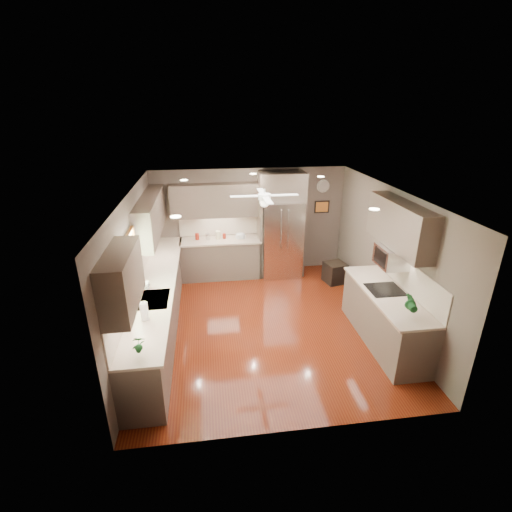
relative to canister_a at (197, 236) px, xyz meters
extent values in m
plane|color=#4B140A|center=(1.25, -2.24, -1.02)|extent=(5.00, 5.00, 0.00)
plane|color=white|center=(1.25, -2.24, 1.48)|extent=(5.00, 5.00, 0.00)
plane|color=brown|center=(1.25, 0.26, 0.23)|extent=(4.50, 0.00, 4.50)
plane|color=brown|center=(1.25, -4.74, 0.23)|extent=(4.50, 0.00, 4.50)
plane|color=brown|center=(-1.00, -2.24, 0.23)|extent=(0.00, 5.00, 5.00)
plane|color=brown|center=(3.50, -2.24, 0.23)|extent=(0.00, 5.00, 5.00)
cylinder|color=maroon|center=(0.00, 0.00, 0.00)|extent=(0.10, 0.10, 0.15)
cylinder|color=silver|center=(0.24, -0.02, -0.01)|extent=(0.13, 0.13, 0.15)
cylinder|color=beige|center=(0.48, -0.01, 0.01)|extent=(0.14, 0.14, 0.20)
cylinder|color=maroon|center=(0.62, 0.00, -0.02)|extent=(0.09, 0.09, 0.12)
imported|color=white|center=(-0.82, -2.40, 0.03)|extent=(0.10, 0.10, 0.21)
imported|color=#164E1F|center=(-0.69, -4.17, 0.07)|extent=(0.17, 0.13, 0.31)
imported|color=#164E1F|center=(3.16, -3.73, 0.10)|extent=(0.22, 0.19, 0.37)
imported|color=beige|center=(0.99, -0.07, -0.05)|extent=(0.25, 0.25, 0.06)
cube|color=brown|center=(-0.70, -2.09, -0.57)|extent=(0.60, 4.70, 0.90)
cube|color=#C1AF9B|center=(-0.69, -2.09, -0.10)|extent=(0.65, 4.70, 0.04)
cube|color=beige|center=(-0.99, -2.09, 0.18)|extent=(0.02, 4.70, 0.50)
cube|color=brown|center=(0.52, -0.04, -0.57)|extent=(1.85, 0.60, 0.90)
cube|color=#C1AF9B|center=(0.52, -0.06, -0.10)|extent=(1.85, 0.65, 0.04)
cube|color=beige|center=(0.52, 0.25, 0.18)|extent=(1.85, 0.02, 0.50)
cube|color=brown|center=(-0.84, -3.84, 0.81)|extent=(0.33, 1.20, 0.75)
cube|color=brown|center=(-0.84, -0.94, 0.81)|extent=(0.33, 2.40, 0.75)
cube|color=brown|center=(0.52, 0.09, 0.81)|extent=(2.15, 0.33, 0.75)
cube|color=brown|center=(3.33, -2.79, 1.01)|extent=(0.33, 1.70, 0.75)
cube|color=#BFF2B2|center=(-0.99, -2.74, 0.53)|extent=(0.01, 1.00, 0.80)
cube|color=#965428|center=(-0.96, -2.74, 0.96)|extent=(0.05, 1.12, 0.06)
cube|color=#965428|center=(-0.96, -2.74, 0.10)|extent=(0.05, 1.12, 0.06)
cube|color=#965428|center=(-0.96, -3.27, 0.53)|extent=(0.05, 0.06, 0.80)
cube|color=#965428|center=(-0.96, -2.21, 0.53)|extent=(0.05, 0.06, 0.80)
cube|color=silver|center=(-0.68, -2.74, -0.09)|extent=(0.50, 0.70, 0.03)
cube|color=#262626|center=(-0.68, -2.74, -0.13)|extent=(0.44, 0.62, 0.05)
cylinder|color=silver|center=(-0.88, -2.74, 0.03)|extent=(0.02, 0.02, 0.24)
cylinder|color=silver|center=(-0.82, -2.74, 0.15)|extent=(0.16, 0.02, 0.02)
cube|color=silver|center=(1.95, -0.10, -0.11)|extent=(0.92, 0.72, 1.82)
cube|color=black|center=(1.95, -0.44, -0.36)|extent=(0.88, 0.02, 0.02)
cube|color=black|center=(1.95, -0.45, 0.23)|extent=(0.01, 0.02, 1.00)
cylinder|color=silver|center=(1.87, -0.48, 0.23)|extent=(0.02, 0.02, 0.90)
cylinder|color=silver|center=(2.03, -0.48, 0.23)|extent=(0.02, 0.02, 0.90)
cube|color=brown|center=(1.95, -0.04, 1.12)|extent=(1.04, 0.60, 0.63)
cube|color=brown|center=(1.45, -0.04, -0.11)|extent=(0.06, 0.60, 1.82)
cube|color=brown|center=(2.45, -0.04, -0.11)|extent=(0.06, 0.60, 1.82)
cube|color=brown|center=(3.17, -3.04, -0.57)|extent=(0.65, 2.20, 0.90)
cube|color=#C1AF9B|center=(3.16, -3.04, -0.10)|extent=(0.70, 2.20, 0.04)
cube|color=beige|center=(3.49, -3.04, 0.18)|extent=(0.02, 2.20, 0.50)
cube|color=black|center=(3.16, -2.94, -0.08)|extent=(0.56, 0.52, 0.01)
cube|color=silver|center=(3.28, -2.79, 0.46)|extent=(0.42, 0.55, 0.34)
cube|color=black|center=(3.07, -2.79, 0.46)|extent=(0.02, 0.40, 0.26)
cylinder|color=white|center=(1.25, -1.94, 1.44)|extent=(0.03, 0.03, 0.08)
cylinder|color=white|center=(1.25, -1.94, 1.34)|extent=(0.22, 0.22, 0.10)
sphere|color=white|center=(1.25, -1.94, 1.24)|extent=(0.16, 0.16, 0.16)
cube|color=white|center=(1.60, -1.94, 1.36)|extent=(0.48, 0.11, 0.01)
cube|color=white|center=(1.25, -1.59, 1.36)|extent=(0.11, 0.48, 0.01)
cube|color=white|center=(0.90, -1.94, 1.36)|extent=(0.48, 0.11, 0.01)
cube|color=white|center=(1.25, -2.29, 1.36)|extent=(0.11, 0.48, 0.01)
cylinder|color=white|center=(-0.15, -0.94, 1.47)|extent=(0.14, 0.14, 0.01)
cylinder|color=white|center=(2.55, -0.94, 1.47)|extent=(0.14, 0.14, 0.01)
cylinder|color=white|center=(-0.15, -3.44, 1.47)|extent=(0.14, 0.14, 0.01)
cylinder|color=white|center=(2.55, -3.44, 1.47)|extent=(0.14, 0.14, 0.01)
cylinder|color=white|center=(1.25, -0.44, 1.47)|extent=(0.14, 0.14, 0.01)
cylinder|color=white|center=(3.00, 0.24, 1.03)|extent=(0.30, 0.03, 0.30)
cylinder|color=silver|center=(3.00, 0.23, 1.03)|extent=(0.29, 0.00, 0.29)
cube|color=black|center=(3.00, 0.24, 0.53)|extent=(0.36, 0.03, 0.30)
cube|color=#C56E27|center=(3.00, 0.22, 0.53)|extent=(0.30, 0.01, 0.24)
cube|color=black|center=(3.11, -0.71, -0.80)|extent=(0.53, 0.53, 0.49)
cube|color=black|center=(3.11, -0.71, -0.56)|extent=(0.50, 0.50, 0.03)
cylinder|color=white|center=(-0.72, -3.35, 0.06)|extent=(0.11, 0.11, 0.27)
cylinder|color=silver|center=(-0.72, -3.35, 0.07)|extent=(0.02, 0.02, 0.29)
camera|label=1|loc=(0.25, -8.15, 2.82)|focal=26.00mm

